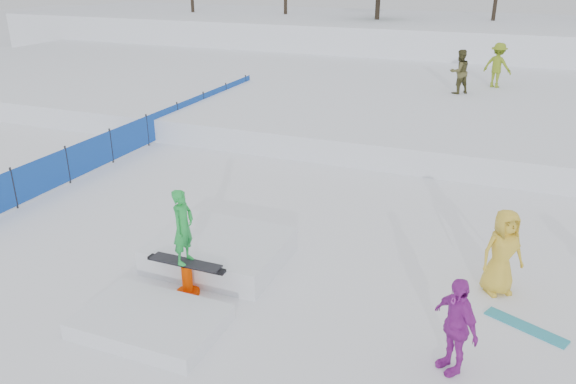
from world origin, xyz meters
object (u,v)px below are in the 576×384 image
at_px(safety_fence, 147,130).
at_px(spectator_yellow, 502,252).
at_px(walker_olive, 459,72).
at_px(walker_ygreen, 498,65).
at_px(jib_rail_feature, 203,265).
at_px(spectator_purple, 455,325).

distance_m(safety_fence, spectator_yellow, 12.69).
xyz_separation_m(safety_fence, spectator_yellow, (11.55, -5.25, 0.29)).
xyz_separation_m(walker_olive, walker_ygreen, (1.37, 1.89, 0.05)).
xyz_separation_m(walker_ygreen, jib_rail_feature, (-4.40, -17.50, -1.44)).
distance_m(walker_olive, spectator_yellow, 14.15).
height_order(safety_fence, spectator_yellow, spectator_yellow).
bearing_deg(spectator_yellow, jib_rail_feature, 163.52).
bearing_deg(jib_rail_feature, spectator_purple, -10.45).
bearing_deg(walker_olive, jib_rail_feature, 37.92).
relative_size(spectator_purple, jib_rail_feature, 0.36).
relative_size(safety_fence, walker_olive, 9.01).
relative_size(safety_fence, jib_rail_feature, 3.64).
xyz_separation_m(walker_olive, spectator_purple, (1.83, -16.51, -0.89)).
bearing_deg(spectator_yellow, walker_ygreen, 59.74).
bearing_deg(jib_rail_feature, walker_olive, 79.02).
distance_m(safety_fence, spectator_purple, 13.51).
xyz_separation_m(walker_ygreen, spectator_yellow, (1.00, -15.81, -0.90)).
bearing_deg(safety_fence, walker_ygreen, 45.04).
bearing_deg(walker_olive, walker_ygreen, -167.10).
xyz_separation_m(safety_fence, walker_olive, (9.17, 8.67, 1.14)).
bearing_deg(walker_olive, spectator_purple, 55.22).
relative_size(walker_olive, walker_ygreen, 0.94).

